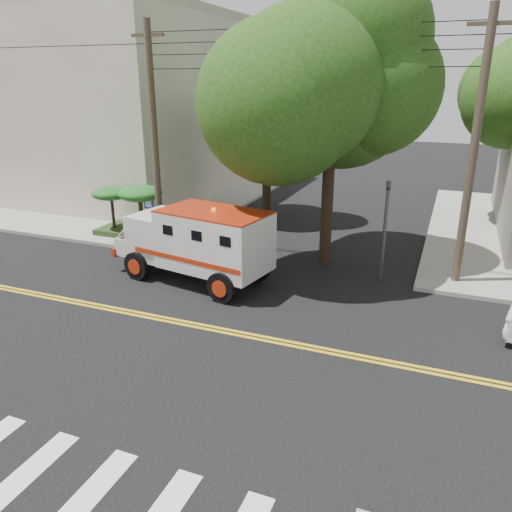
% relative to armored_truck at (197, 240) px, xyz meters
% --- Properties ---
extents(ground, '(100.00, 100.00, 0.00)m').
position_rel_armored_truck_xyz_m(ground, '(2.26, -3.12, -1.52)').
color(ground, black).
rests_on(ground, ground).
extents(sidewalk_nw, '(17.00, 17.00, 0.15)m').
position_rel_armored_truck_xyz_m(sidewalk_nw, '(-11.24, 10.38, -1.45)').
color(sidewalk_nw, gray).
rests_on(sidewalk_nw, ground).
extents(building_left, '(16.00, 14.00, 10.00)m').
position_rel_armored_truck_xyz_m(building_left, '(-13.24, 11.88, 3.63)').
color(building_left, '#B5AA95').
rests_on(building_left, sidewalk_nw).
extents(utility_pole_left, '(0.28, 0.28, 9.00)m').
position_rel_armored_truck_xyz_m(utility_pole_left, '(-3.34, 2.88, 2.98)').
color(utility_pole_left, '#382D23').
rests_on(utility_pole_left, ground).
extents(utility_pole_right, '(0.28, 0.28, 9.00)m').
position_rel_armored_truck_xyz_m(utility_pole_right, '(8.56, 3.08, 2.98)').
color(utility_pole_right, '#382D23').
rests_on(utility_pole_right, ground).
extents(tree_main, '(6.08, 5.70, 9.85)m').
position_rel_armored_truck_xyz_m(tree_main, '(4.19, 3.08, 5.68)').
color(tree_main, black).
rests_on(tree_main, ground).
extents(tree_left, '(4.48, 4.20, 7.70)m').
position_rel_armored_truck_xyz_m(tree_left, '(-0.42, 8.66, 4.21)').
color(tree_left, black).
rests_on(tree_left, ground).
extents(traffic_signal, '(0.15, 0.18, 3.60)m').
position_rel_armored_truck_xyz_m(traffic_signal, '(6.06, 2.48, 0.71)').
color(traffic_signal, '#3F3F42').
rests_on(traffic_signal, ground).
extents(accessibility_sign, '(0.45, 0.10, 2.02)m').
position_rel_armored_truck_xyz_m(accessibility_sign, '(-3.94, 3.05, -0.15)').
color(accessibility_sign, '#3F3F42').
rests_on(accessibility_sign, ground).
extents(palm_planter, '(3.52, 2.63, 2.36)m').
position_rel_armored_truck_xyz_m(palm_planter, '(-5.18, 3.50, 0.13)').
color(palm_planter, '#1E3314').
rests_on(palm_planter, sidewalk_nw).
extents(armored_truck, '(6.15, 3.20, 2.67)m').
position_rel_armored_truck_xyz_m(armored_truck, '(0.00, 0.00, 0.00)').
color(armored_truck, beige).
rests_on(armored_truck, ground).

